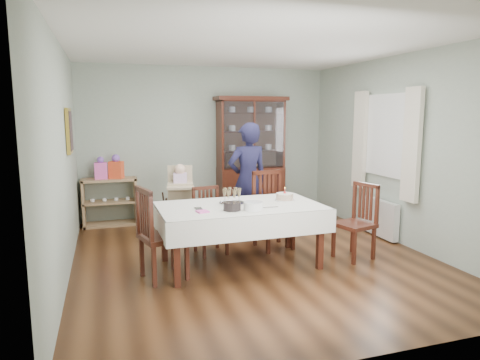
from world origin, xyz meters
name	(u,v)px	position (x,y,z in m)	size (l,w,h in m)	color
floor	(252,257)	(0.00, 0.00, 0.00)	(5.00, 5.00, 0.00)	#593319
room_shell	(240,126)	(0.00, 0.53, 1.70)	(5.00, 5.00, 5.00)	#9EAA99
dining_table	(240,235)	(-0.24, -0.23, 0.38)	(2.02, 1.19, 0.76)	#411C10
china_cabinet	(251,155)	(0.75, 2.26, 1.12)	(1.30, 0.48, 2.18)	#411C10
sideboard	(110,202)	(-1.75, 2.28, 0.40)	(0.90, 0.38, 0.80)	tan
picture_frame	(69,131)	(-2.22, 0.80, 1.65)	(0.04, 0.48, 0.58)	gold
window	(387,135)	(2.22, 0.30, 1.55)	(0.04, 1.02, 1.22)	white
curtain_left	(412,145)	(2.16, -0.32, 1.45)	(0.07, 0.30, 1.55)	silver
curtain_right	(360,140)	(2.16, 0.92, 1.45)	(0.07, 0.30, 1.55)	silver
radiator	(380,218)	(2.16, 0.30, 0.30)	(0.10, 0.80, 0.55)	white
chair_far_left	(210,234)	(-0.48, 0.35, 0.26)	(0.45, 0.45, 0.89)	#411C10
chair_far_right	(273,225)	(0.42, 0.31, 0.32)	(0.54, 0.54, 1.07)	#411C10
chair_end_left	(162,252)	(-1.22, -0.39, 0.32)	(0.58, 0.58, 1.06)	#411C10
chair_end_right	(355,236)	(1.26, -0.43, 0.29)	(0.53, 0.53, 0.97)	#411C10
woman	(248,180)	(0.25, 0.94, 0.87)	(0.63, 0.42, 1.74)	black
high_chair	(181,209)	(-0.74, 1.16, 0.44)	(0.58, 0.58, 1.13)	black
champagne_tray	(232,199)	(-0.32, -0.12, 0.82)	(0.32, 0.32, 0.19)	silver
birthday_cake	(285,197)	(0.39, -0.14, 0.81)	(0.26, 0.26, 0.18)	white
plate_stack_dark	(232,206)	(-0.42, -0.47, 0.81)	(0.20, 0.20, 0.10)	black
plate_stack_white	(253,206)	(-0.18, -0.53, 0.81)	(0.23, 0.23, 0.10)	white
napkin_stack	(202,212)	(-0.77, -0.46, 0.77)	(0.12, 0.12, 0.02)	#FF5DC1
cutlery	(195,209)	(-0.81, -0.29, 0.77)	(0.11, 0.16, 0.01)	silver
cake_knife	(268,207)	(0.02, -0.47, 0.77)	(0.27, 0.02, 0.01)	silver
gift_bag_pink	(101,169)	(-1.87, 2.26, 0.97)	(0.20, 0.13, 0.37)	#FF5DC1
gift_bag_orange	(116,168)	(-1.63, 2.26, 0.98)	(0.26, 0.22, 0.40)	#F55026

